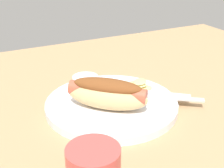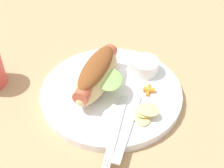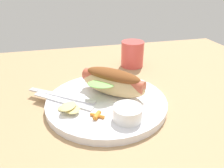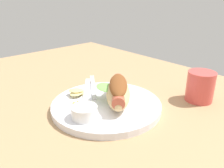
{
  "view_description": "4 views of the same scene",
  "coord_description": "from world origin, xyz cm",
  "px_view_note": "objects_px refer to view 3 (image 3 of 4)",
  "views": [
    {
      "loc": [
        -28.85,
        -51.28,
        31.28
      ],
      "look_at": [
        -3.76,
        -0.68,
        5.23
      ],
      "focal_mm": 50.69,
      "sensor_mm": 36.0,
      "label": 1
    },
    {
      "loc": [
        34.93,
        -17.37,
        41.22
      ],
      "look_at": [
        -3.21,
        -1.07,
        3.7
      ],
      "focal_mm": 49.54,
      "sensor_mm": 36.0,
      "label": 2
    },
    {
      "loc": [
        4.55,
        39.38,
        26.42
      ],
      "look_at": [
        -5.61,
        -2.49,
        4.34
      ],
      "focal_mm": 34.78,
      "sensor_mm": 36.0,
      "label": 3
    },
    {
      "loc": [
        -41.73,
        31.47,
        26.94
      ],
      "look_at": [
        -5.17,
        -1.67,
        6.59
      ],
      "focal_mm": 36.68,
      "sensor_mm": 36.0,
      "label": 4
    }
  ],
  "objects_px": {
    "plate": "(107,102)",
    "sauce_ramekin": "(128,113)",
    "fork": "(62,96)",
    "chips_pile": "(69,108)",
    "knife": "(63,101)",
    "hot_dog": "(113,82)",
    "carrot_garnish": "(97,115)",
    "drinking_cup": "(132,54)"
  },
  "relations": [
    {
      "from": "plate",
      "to": "sauce_ramekin",
      "type": "bearing_deg",
      "value": 105.87
    },
    {
      "from": "sauce_ramekin",
      "to": "fork",
      "type": "relative_size",
      "value": 0.39
    },
    {
      "from": "fork",
      "to": "chips_pile",
      "type": "bearing_deg",
      "value": 136.03
    },
    {
      "from": "knife",
      "to": "hot_dog",
      "type": "bearing_deg",
      "value": -135.74
    },
    {
      "from": "sauce_ramekin",
      "to": "carrot_garnish",
      "type": "distance_m",
      "value": 0.06
    },
    {
      "from": "hot_dog",
      "to": "chips_pile",
      "type": "height_order",
      "value": "hot_dog"
    },
    {
      "from": "fork",
      "to": "chips_pile",
      "type": "relative_size",
      "value": 2.63
    },
    {
      "from": "hot_dog",
      "to": "knife",
      "type": "height_order",
      "value": "hot_dog"
    },
    {
      "from": "plate",
      "to": "hot_dog",
      "type": "distance_m",
      "value": 0.05
    },
    {
      "from": "sauce_ramekin",
      "to": "knife",
      "type": "distance_m",
      "value": 0.15
    },
    {
      "from": "sauce_ramekin",
      "to": "drinking_cup",
      "type": "relative_size",
      "value": 0.71
    },
    {
      "from": "fork",
      "to": "carrot_garnish",
      "type": "distance_m",
      "value": 0.11
    },
    {
      "from": "chips_pile",
      "to": "drinking_cup",
      "type": "distance_m",
      "value": 0.32
    },
    {
      "from": "sauce_ramekin",
      "to": "carrot_garnish",
      "type": "relative_size",
      "value": 2.02
    },
    {
      "from": "sauce_ramekin",
      "to": "plate",
      "type": "bearing_deg",
      "value": -74.13
    },
    {
      "from": "sauce_ramekin",
      "to": "fork",
      "type": "distance_m",
      "value": 0.16
    },
    {
      "from": "drinking_cup",
      "to": "fork",
      "type": "bearing_deg",
      "value": 38.26
    },
    {
      "from": "hot_dog",
      "to": "fork",
      "type": "relative_size",
      "value": 1.05
    },
    {
      "from": "hot_dog",
      "to": "carrot_garnish",
      "type": "height_order",
      "value": "hot_dog"
    },
    {
      "from": "sauce_ramekin",
      "to": "drinking_cup",
      "type": "xyz_separation_m",
      "value": [
        -0.11,
        -0.29,
        0.01
      ]
    },
    {
      "from": "knife",
      "to": "chips_pile",
      "type": "height_order",
      "value": "chips_pile"
    },
    {
      "from": "chips_pile",
      "to": "knife",
      "type": "bearing_deg",
      "value": -73.33
    },
    {
      "from": "plate",
      "to": "chips_pile",
      "type": "distance_m",
      "value": 0.09
    },
    {
      "from": "fork",
      "to": "knife",
      "type": "bearing_deg",
      "value": 124.98
    },
    {
      "from": "sauce_ramekin",
      "to": "fork",
      "type": "xyz_separation_m",
      "value": [
        0.12,
        -0.11,
        -0.01
      ]
    },
    {
      "from": "plate",
      "to": "sauce_ramekin",
      "type": "height_order",
      "value": "sauce_ramekin"
    },
    {
      "from": "knife",
      "to": "chips_pile",
      "type": "relative_size",
      "value": 2.71
    },
    {
      "from": "chips_pile",
      "to": "carrot_garnish",
      "type": "height_order",
      "value": "chips_pile"
    },
    {
      "from": "sauce_ramekin",
      "to": "drinking_cup",
      "type": "distance_m",
      "value": 0.31
    },
    {
      "from": "plate",
      "to": "sauce_ramekin",
      "type": "distance_m",
      "value": 0.09
    },
    {
      "from": "sauce_ramekin",
      "to": "knife",
      "type": "height_order",
      "value": "sauce_ramekin"
    },
    {
      "from": "chips_pile",
      "to": "fork",
      "type": "bearing_deg",
      "value": -79.3
    },
    {
      "from": "knife",
      "to": "drinking_cup",
      "type": "distance_m",
      "value": 0.3
    },
    {
      "from": "plate",
      "to": "knife",
      "type": "distance_m",
      "value": 0.1
    },
    {
      "from": "fork",
      "to": "drinking_cup",
      "type": "relative_size",
      "value": 1.85
    },
    {
      "from": "fork",
      "to": "hot_dog",
      "type": "bearing_deg",
      "value": -150.92
    },
    {
      "from": "hot_dog",
      "to": "knife",
      "type": "relative_size",
      "value": 1.02
    },
    {
      "from": "sauce_ramekin",
      "to": "knife",
      "type": "xyz_separation_m",
      "value": [
        0.12,
        -0.09,
        -0.01
      ]
    },
    {
      "from": "plate",
      "to": "carrot_garnish",
      "type": "relative_size",
      "value": 9.61
    },
    {
      "from": "plate",
      "to": "drinking_cup",
      "type": "distance_m",
      "value": 0.25
    },
    {
      "from": "sauce_ramekin",
      "to": "fork",
      "type": "height_order",
      "value": "sauce_ramekin"
    },
    {
      "from": "hot_dog",
      "to": "fork",
      "type": "xyz_separation_m",
      "value": [
        0.11,
        -0.01,
        -0.03
      ]
    }
  ]
}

